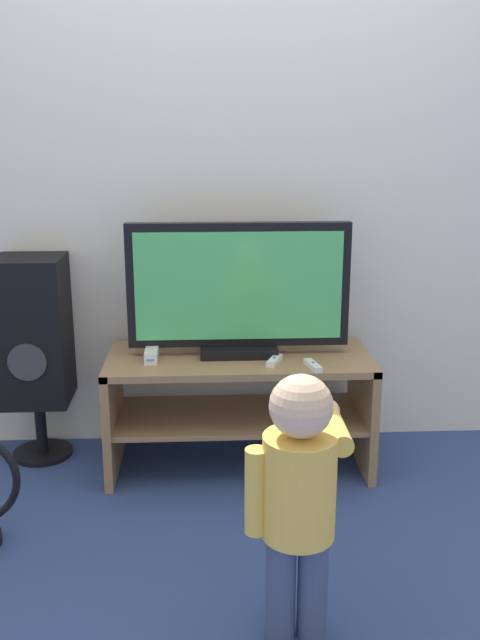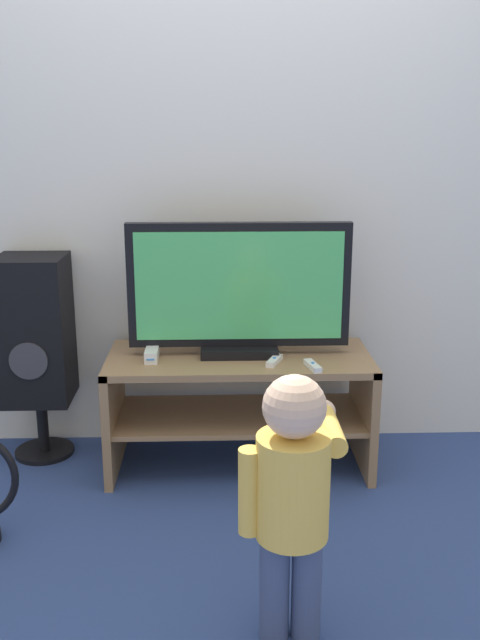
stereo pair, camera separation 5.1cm
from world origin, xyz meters
The scene contains 9 objects.
ground_plane centered at (0.00, 0.00, 0.00)m, with size 16.00×16.00×0.00m, color navy.
wall_back centered at (0.00, 0.58, 1.30)m, with size 10.00×0.06×2.60m.
tv_stand centered at (0.00, 0.25, 0.34)m, with size 1.13×0.50×0.51m.
television centered at (0.00, 0.27, 0.79)m, with size 0.94×0.20×0.57m.
game_console centered at (-0.37, 0.21, 0.54)m, with size 0.05×0.17×0.05m.
remote_primary centered at (0.29, 0.07, 0.52)m, with size 0.06×0.13×0.03m.
remote_secondary centered at (0.14, 0.14, 0.52)m, with size 0.08×0.13×0.03m.
child centered at (0.12, -0.86, 0.49)m, with size 0.31×0.47×0.82m.
speaker_tower centered at (-0.90, 0.38, 0.58)m, with size 0.30×0.30×0.93m.
Camera 1 is at (-0.14, -2.67, 1.48)m, focal length 40.00 mm.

